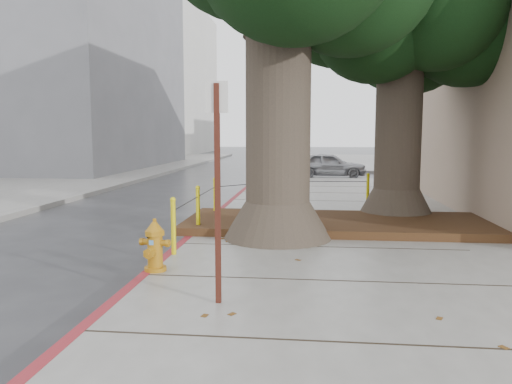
# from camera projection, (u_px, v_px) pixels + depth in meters

# --- Properties ---
(ground) EXTENTS (140.00, 140.00, 0.00)m
(ground) POSITION_uv_depth(u_px,v_px,m) (287.00, 290.00, 6.78)
(ground) COLOR #28282B
(ground) RESTS_ON ground
(sidewalk_far) EXTENTS (16.00, 20.00, 0.15)m
(sidewalk_far) POSITION_uv_depth(u_px,v_px,m) (390.00, 162.00, 35.76)
(sidewalk_far) COLOR slate
(sidewalk_far) RESTS_ON ground
(curb_red) EXTENTS (0.14, 26.00, 0.16)m
(curb_red) POSITION_uv_depth(u_px,v_px,m) (187.00, 241.00, 9.46)
(curb_red) COLOR maroon
(curb_red) RESTS_ON ground
(planter_bed) EXTENTS (6.40, 2.60, 0.16)m
(planter_bed) POSITION_uv_depth(u_px,v_px,m) (338.00, 223.00, 10.51)
(planter_bed) COLOR black
(planter_bed) RESTS_ON sidewalk_main
(building_far_grey) EXTENTS (12.00, 16.00, 12.00)m
(building_far_grey) POSITION_uv_depth(u_px,v_px,m) (51.00, 67.00, 29.40)
(building_far_grey) COLOR slate
(building_far_grey) RESTS_ON ground
(building_far_white) EXTENTS (12.00, 18.00, 15.00)m
(building_far_white) POSITION_uv_depth(u_px,v_px,m) (145.00, 81.00, 52.14)
(building_far_white) COLOR silver
(building_far_white) RESTS_ON ground
(tree_far) EXTENTS (4.50, 3.80, 7.17)m
(tree_far) POSITION_uv_depth(u_px,v_px,m) (417.00, 3.00, 11.17)
(tree_far) COLOR #4C3F33
(tree_far) RESTS_ON sidewalk_main
(bollard_ring) EXTENTS (3.79, 5.39, 0.95)m
(bollard_ring) POSITION_uv_depth(u_px,v_px,m) (257.00, 199.00, 11.12)
(bollard_ring) COLOR #D6C40B
(bollard_ring) RESTS_ON sidewalk_main
(fire_hydrant) EXTENTS (0.40, 0.38, 0.76)m
(fire_hydrant) POSITION_uv_depth(u_px,v_px,m) (155.00, 246.00, 7.14)
(fire_hydrant) COLOR #B57512
(fire_hydrant) RESTS_ON sidewalk_main
(signpost) EXTENTS (0.25, 0.06, 2.55)m
(signpost) POSITION_uv_depth(u_px,v_px,m) (217.00, 180.00, 5.67)
(signpost) COLOR #471911
(signpost) RESTS_ON sidewalk_main
(car_silver) EXTENTS (3.56, 1.57, 1.19)m
(car_silver) POSITION_uv_depth(u_px,v_px,m) (329.00, 165.00, 23.89)
(car_silver) COLOR #97989C
(car_silver) RESTS_ON ground
(car_red) EXTENTS (3.35, 1.31, 1.09)m
(car_red) POSITION_uv_depth(u_px,v_px,m) (489.00, 167.00, 23.12)
(car_red) COLOR maroon
(car_red) RESTS_ON ground
(car_dark) EXTENTS (1.96, 4.64, 1.33)m
(car_dark) POSITION_uv_depth(u_px,v_px,m) (97.00, 160.00, 26.92)
(car_dark) COLOR black
(car_dark) RESTS_ON ground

